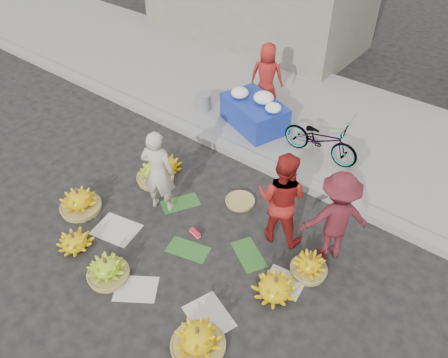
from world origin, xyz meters
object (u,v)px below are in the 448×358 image
Objects in this scene: banana_bunch_0 at (79,201)px; banana_bunch_4 at (275,287)px; flower_table at (255,112)px; vendor_cream at (158,172)px; bicycle at (321,139)px.

banana_bunch_0 is 0.87× the size of banana_bunch_4.
banana_bunch_0 is at bearing -83.09° from flower_table.
vendor_cream is 1.02× the size of bicycle.
vendor_cream is (-2.49, 0.32, 0.59)m from banana_bunch_4.
banana_bunch_0 is 0.49× the size of bicycle.
banana_bunch_4 is 0.55× the size of vendor_cream.
banana_bunch_0 is at bearing -170.58° from banana_bunch_4.
banana_bunch_4 is (3.53, 0.59, -0.02)m from banana_bunch_0.
flower_table is at bearing 129.10° from banana_bunch_4.
vendor_cream is 3.14m from bicycle.
banana_bunch_4 is at bearing -30.29° from flower_table.
bicycle is at bearing 55.58° from banana_bunch_0.
flower_table is 1.60m from bicycle.
vendor_cream is at bearing 150.73° from bicycle.
flower_table reaches higher than banana_bunch_4.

